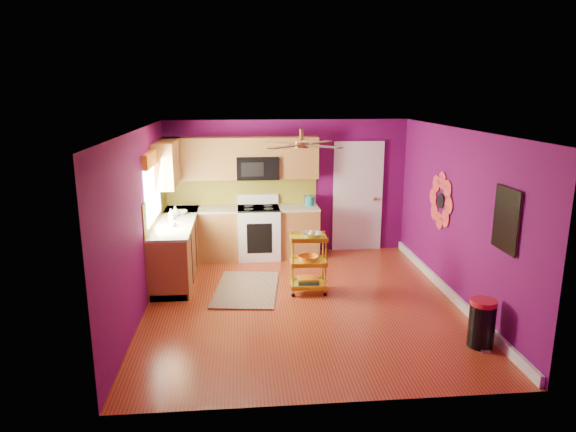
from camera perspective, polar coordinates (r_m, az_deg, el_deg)
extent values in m
plane|color=maroon|center=(7.62, 1.59, -9.56)|extent=(5.00, 5.00, 0.00)
cube|color=#5F0A54|center=(9.64, -0.12, 3.24)|extent=(4.50, 0.04, 2.50)
cube|color=#5F0A54|center=(4.85, 5.21, -7.64)|extent=(4.50, 0.04, 2.50)
cube|color=#5F0A54|center=(7.30, -16.17, -0.78)|extent=(0.04, 5.00, 2.50)
cube|color=#5F0A54|center=(7.80, 18.29, -0.01)|extent=(0.04, 5.00, 2.50)
cube|color=silver|center=(7.01, 1.73, 9.55)|extent=(4.50, 5.00, 0.04)
cube|color=white|center=(8.14, 17.47, -8.11)|extent=(0.05, 4.90, 0.14)
cube|color=brown|center=(8.75, -12.28, -3.59)|extent=(0.60, 2.30, 0.90)
cube|color=brown|center=(9.49, -5.07, -1.94)|extent=(2.80, 0.60, 0.90)
cube|color=beige|center=(8.62, -12.44, -0.61)|extent=(0.63, 2.30, 0.04)
cube|color=beige|center=(9.38, -5.14, 0.82)|extent=(2.80, 0.63, 0.04)
cube|color=black|center=(8.87, -12.15, -6.06)|extent=(0.54, 2.30, 0.10)
cube|color=black|center=(9.61, -5.02, -4.24)|extent=(2.80, 0.54, 0.10)
cube|color=white|center=(9.47, -3.26, -1.89)|extent=(0.76, 0.66, 0.92)
cube|color=black|center=(9.35, -3.30, 0.85)|extent=(0.76, 0.62, 0.03)
cube|color=white|center=(9.60, -3.37, 1.89)|extent=(0.76, 0.06, 0.18)
cube|color=black|center=(9.16, -3.18, -2.50)|extent=(0.45, 0.02, 0.55)
cube|color=brown|center=(9.38, -9.81, 6.30)|extent=(1.32, 0.33, 0.75)
cube|color=brown|center=(9.41, 1.13, 6.52)|extent=(0.72, 0.33, 0.75)
cube|color=brown|center=(9.33, -3.43, 7.70)|extent=(0.76, 0.33, 0.34)
cube|color=brown|center=(8.96, -13.22, 5.78)|extent=(0.33, 1.30, 0.75)
cube|color=black|center=(9.34, -3.39, 5.36)|extent=(0.76, 0.38, 0.40)
cube|color=#676617|center=(9.60, -5.18, 2.81)|extent=(2.80, 0.01, 0.51)
cube|color=#676617|center=(8.60, -14.45, 1.12)|extent=(0.01, 2.30, 0.51)
cube|color=white|center=(8.24, -14.85, 3.08)|extent=(0.03, 1.20, 1.00)
cube|color=orange|center=(8.16, -14.84, 6.32)|extent=(0.08, 1.35, 0.22)
cube|color=white|center=(9.87, 7.73, 2.03)|extent=(0.85, 0.04, 2.05)
cube|color=white|center=(9.85, 7.75, 2.01)|extent=(0.95, 0.02, 2.15)
sphere|color=#BF8C3F|center=(9.90, 9.60, 1.85)|extent=(0.07, 0.07, 0.07)
cylinder|color=black|center=(8.31, 16.60, 1.64)|extent=(0.01, 0.24, 0.24)
cube|color=teal|center=(6.50, 23.15, -0.39)|extent=(0.03, 0.52, 0.72)
cube|color=black|center=(6.50, 23.03, -0.39)|extent=(0.01, 0.56, 0.76)
cylinder|color=#BF8C3F|center=(7.21, 1.53, 9.04)|extent=(0.06, 0.06, 0.16)
cylinder|color=#BF8C3F|center=(7.23, 1.52, 7.93)|extent=(0.20, 0.20, 0.08)
cube|color=#4C2D19|center=(7.53, 3.33, 8.15)|extent=(0.47, 0.47, 0.01)
cube|color=#4C2D19|center=(7.47, -0.79, 8.13)|extent=(0.47, 0.47, 0.01)
cube|color=#4C2D19|center=(6.93, -0.44, 7.69)|extent=(0.47, 0.47, 0.01)
cube|color=#4C2D19|center=(7.00, 3.99, 7.71)|extent=(0.47, 0.47, 0.01)
cube|color=black|center=(8.08, -4.63, -8.09)|extent=(1.11, 1.62, 0.02)
cylinder|color=yellow|center=(7.64, 0.57, -5.77)|extent=(0.02, 0.02, 0.84)
cylinder|color=yellow|center=(7.68, 4.20, -5.68)|extent=(0.02, 0.02, 0.84)
cylinder|color=yellow|center=(7.95, 0.40, -4.96)|extent=(0.02, 0.02, 0.84)
cylinder|color=yellow|center=(8.00, 3.89, -4.88)|extent=(0.02, 0.02, 0.84)
sphere|color=black|center=(7.79, 0.56, -8.76)|extent=(0.06, 0.06, 0.06)
sphere|color=black|center=(7.84, 4.15, -8.65)|extent=(0.06, 0.06, 0.06)
sphere|color=black|center=(8.10, 0.40, -7.84)|extent=(0.06, 0.06, 0.06)
sphere|color=black|center=(8.15, 3.84, -7.75)|extent=(0.06, 0.06, 0.06)
cube|color=yellow|center=(7.69, 2.30, -2.49)|extent=(0.56, 0.41, 0.03)
cube|color=yellow|center=(7.81, 2.27, -5.21)|extent=(0.56, 0.41, 0.03)
cube|color=yellow|center=(7.93, 2.24, -7.65)|extent=(0.56, 0.41, 0.03)
imported|color=beige|center=(7.68, 2.67, -2.12)|extent=(0.31, 0.31, 0.07)
sphere|color=yellow|center=(7.68, 2.67, -1.95)|extent=(0.10, 0.10, 0.10)
imported|color=orange|center=(7.79, 2.27, -4.77)|extent=(0.32, 0.32, 0.10)
cube|color=navy|center=(7.92, 2.25, -7.42)|extent=(0.32, 0.25, 0.04)
cube|color=#267233|center=(7.91, 2.25, -7.16)|extent=(0.32, 0.25, 0.03)
cube|color=orange|center=(7.90, 2.25, -6.95)|extent=(0.32, 0.25, 0.03)
cylinder|color=black|center=(6.73, 20.70, -11.31)|extent=(0.32, 0.32, 0.53)
cylinder|color=red|center=(6.61, 20.92, -8.98)|extent=(0.31, 0.31, 0.06)
cube|color=beige|center=(6.71, 21.10, -13.81)|extent=(0.11, 0.06, 0.03)
cylinder|color=#139586|center=(9.51, 2.40, 1.67)|extent=(0.18, 0.18, 0.16)
sphere|color=#139586|center=(9.49, 2.41, 2.26)|extent=(0.06, 0.06, 0.06)
cube|color=beige|center=(9.54, 2.38, 1.77)|extent=(0.22, 0.15, 0.18)
imported|color=#EA3F72|center=(8.64, -12.88, 0.18)|extent=(0.09, 0.09, 0.19)
imported|color=white|center=(8.90, -12.41, 0.55)|extent=(0.14, 0.14, 0.18)
imported|color=white|center=(9.02, -11.91, 0.38)|extent=(0.25, 0.25, 0.06)
imported|color=white|center=(8.22, -12.70, -0.87)|extent=(0.11, 0.11, 0.09)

